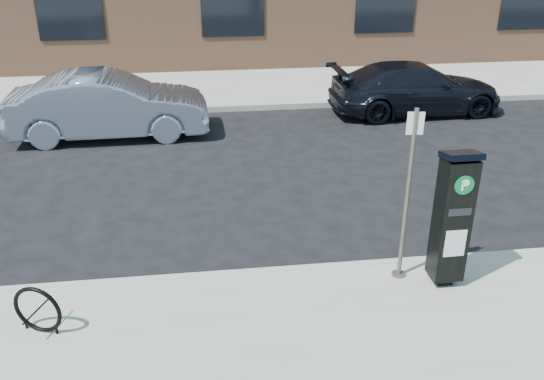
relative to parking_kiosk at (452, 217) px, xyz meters
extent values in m
plane|color=black|center=(-2.01, 0.62, -1.16)|extent=(120.00, 120.00, 0.00)
cube|color=gray|center=(-2.01, 14.62, -1.08)|extent=(60.00, 12.00, 0.15)
cube|color=#9E9B93|center=(-2.01, 0.60, -1.08)|extent=(60.00, 0.12, 0.16)
cube|color=#9E9B93|center=(-2.01, 8.64, -1.08)|extent=(60.00, 0.12, 0.16)
cube|color=black|center=(0.00, 0.00, -0.95)|extent=(0.21, 0.21, 0.10)
cube|color=black|center=(0.00, 0.00, -0.03)|extent=(0.41, 0.36, 1.74)
cube|color=black|center=(0.00, 0.00, 0.87)|extent=(0.45, 0.40, 0.16)
cylinder|color=#075428|center=(0.00, -0.18, 0.55)|extent=(0.26, 0.02, 0.26)
cube|color=white|center=(0.00, -0.18, 0.55)|extent=(0.09, 0.01, 0.14)
cube|color=silver|center=(0.00, -0.18, -0.29)|extent=(0.29, 0.01, 0.39)
cube|color=black|center=(0.00, -0.18, 0.17)|extent=(0.31, 0.01, 0.10)
cylinder|color=#59554F|center=(-0.55, 0.23, -0.99)|extent=(0.20, 0.20, 0.03)
cylinder|color=#59554F|center=(-0.55, 0.23, 0.21)|extent=(0.06, 0.06, 2.44)
cube|color=silver|center=(-0.55, 0.23, 1.24)|extent=(0.22, 0.05, 0.29)
torus|color=black|center=(-5.26, -0.38, -0.69)|extent=(0.62, 0.28, 0.64)
cylinder|color=black|center=(-5.46, -0.30, -0.94)|extent=(0.03, 0.03, 0.13)
cylinder|color=black|center=(-5.07, -0.46, -0.94)|extent=(0.03, 0.03, 0.13)
imported|color=#8A96AF|center=(-5.31, 7.05, -0.40)|extent=(4.59, 1.69, 1.50)
imported|color=black|center=(2.45, 7.90, -0.50)|extent=(4.62, 2.04, 1.32)
camera|label=1|loc=(-3.20, -6.29, 3.54)|focal=38.00mm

